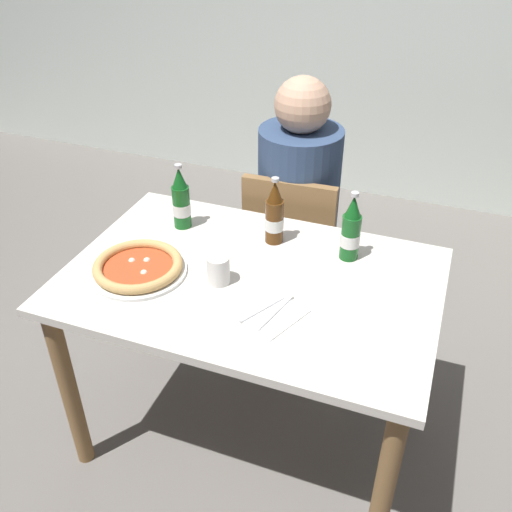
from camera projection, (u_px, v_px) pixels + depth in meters
name	position (u px, v px, depth m)	size (l,w,h in m)	color
ground_plane	(252.00, 429.00, 2.25)	(8.00, 8.00, 0.00)	slate
dining_table_main	(251.00, 304.00, 1.89)	(1.20, 0.80, 0.75)	silver
chair_behind_table	(293.00, 247.00, 2.46)	(0.42, 0.42, 0.85)	olive
diner_seated	(297.00, 221.00, 2.45)	(0.34, 0.34, 1.21)	#2D3342
pizza_margherita_near	(138.00, 267.00, 1.84)	(0.32, 0.32, 0.04)	white
beer_bottle_left	(273.00, 215.00, 1.95)	(0.07, 0.07, 0.25)	#512D0F
beer_bottle_center	(181.00, 201.00, 2.04)	(0.07, 0.07, 0.25)	#14591E
beer_bottle_right	(351.00, 231.00, 1.87)	(0.07, 0.07, 0.25)	#14591E
napkin_with_cutlery	(268.00, 312.00, 1.68)	(0.24, 0.24, 0.01)	white
paper_cup	(218.00, 270.00, 1.78)	(0.07, 0.07, 0.10)	white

